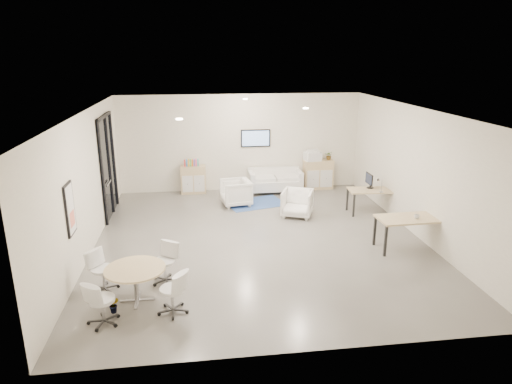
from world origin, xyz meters
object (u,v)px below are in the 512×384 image
object	(u,v)px
sideboard_right	(318,174)
armchair_right	(297,202)
desk_front	(410,221)
loveseat	(275,181)
round_table	(135,272)
sideboard_left	(193,179)
armchair_left	(236,191)
desk_rear	(372,192)

from	to	relation	value
sideboard_right	armchair_right	world-z (taller)	sideboard_right
desk_front	loveseat	bearing A→B (deg)	112.67
sideboard_right	round_table	bearing A→B (deg)	-127.91
loveseat	sideboard_left	bearing A→B (deg)	175.20
loveseat	round_table	distance (m)	7.64
loveseat	armchair_right	distance (m)	2.47
sideboard_right	loveseat	distance (m)	1.55
sideboard_right	sideboard_left	bearing A→B (deg)	179.65
sideboard_right	desk_front	bearing A→B (deg)	-81.45
armchair_left	desk_rear	distance (m)	4.03
desk_front	round_table	bearing A→B (deg)	-167.38
sideboard_right	desk_rear	distance (m)	2.78
armchair_right	desk_front	xyz separation A→B (m)	(2.10, -2.59, 0.29)
sideboard_left	loveseat	size ratio (longest dim) A/B	0.52
sideboard_left	loveseat	distance (m)	2.71
sideboard_left	round_table	bearing A→B (deg)	-98.97
sideboard_left	sideboard_right	size ratio (longest dim) A/B	0.93
sideboard_right	armchair_right	bearing A→B (deg)	-116.45
loveseat	round_table	xyz separation A→B (m)	(-3.78, -6.64, 0.24)
armchair_left	round_table	bearing A→B (deg)	-32.10
sideboard_right	loveseat	world-z (taller)	sideboard_right
sideboard_right	round_table	size ratio (longest dim) A/B	0.88
armchair_right	desk_front	bearing A→B (deg)	-28.81
sideboard_right	loveseat	xyz separation A→B (m)	(-1.53, -0.18, -0.13)
sideboard_left	armchair_right	world-z (taller)	sideboard_left
loveseat	armchair_right	world-z (taller)	armchair_right
sideboard_right	desk_rear	xyz separation A→B (m)	(0.88, -2.64, 0.14)
sideboard_right	desk_front	world-z (taller)	sideboard_right
round_table	desk_front	bearing A→B (deg)	14.61
desk_rear	round_table	world-z (taller)	desk_rear
loveseat	round_table	bearing A→B (deg)	-120.08
sideboard_right	armchair_left	xyz separation A→B (m)	(-2.95, -1.42, -0.06)
sideboard_left	round_table	size ratio (longest dim) A/B	0.82
round_table	sideboard_left	bearing A→B (deg)	81.03
armchair_left	desk_front	world-z (taller)	armchair_left
round_table	sideboard_right	bearing A→B (deg)	52.09
sideboard_left	desk_rear	size ratio (longest dim) A/B	0.66
armchair_left	armchair_right	xyz separation A→B (m)	(1.64, -1.22, -0.01)
desk_rear	desk_front	world-z (taller)	desk_front
armchair_right	desk_rear	world-z (taller)	armchair_right
sideboard_right	armchair_right	xyz separation A→B (m)	(-1.31, -2.64, -0.07)
sideboard_left	armchair_left	world-z (taller)	sideboard_left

